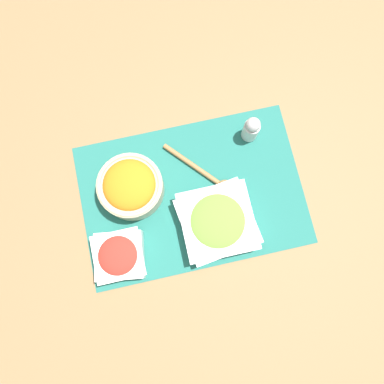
{
  "coord_description": "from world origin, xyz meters",
  "views": [
    {
      "loc": [
        -0.04,
        -0.16,
        0.92
      ],
      "look_at": [
        0.0,
        0.0,
        0.03
      ],
      "focal_mm": 35.0,
      "sensor_mm": 36.0,
      "label": 1
    }
  ],
  "objects": [
    {
      "name": "wooden_spoon",
      "position": [
        0.06,
        0.02,
        0.01
      ],
      "size": [
        0.17,
        0.18,
        0.02
      ],
      "color": "#9E7042",
      "rests_on": "placemat"
    },
    {
      "name": "tomato_bowl",
      "position": [
        -0.2,
        -0.11,
        0.03
      ],
      "size": [
        0.13,
        0.13,
        0.06
      ],
      "color": "white",
      "rests_on": "placemat"
    },
    {
      "name": "carrot_bowl",
      "position": [
        -0.14,
        0.04,
        0.05
      ],
      "size": [
        0.16,
        0.16,
        0.09
      ],
      "color": "#C6B28E",
      "rests_on": "placemat"
    },
    {
      "name": "lettuce_bowl",
      "position": [
        0.04,
        -0.08,
        0.03
      ],
      "size": [
        0.19,
        0.19,
        0.06
      ],
      "color": "white",
      "rests_on": "placemat"
    },
    {
      "name": "pepper_shaker",
      "position": [
        0.18,
        0.12,
        0.05
      ],
      "size": [
        0.04,
        0.04,
        0.09
      ],
      "color": "silver",
      "rests_on": "placemat"
    },
    {
      "name": "placemat",
      "position": [
        0.0,
        0.0,
        0.0
      ],
      "size": [
        0.55,
        0.37,
        0.0
      ],
      "color": "#236B60",
      "rests_on": "ground_plane"
    },
    {
      "name": "ground_plane",
      "position": [
        0.0,
        0.0,
        0.0
      ],
      "size": [
        3.0,
        3.0,
        0.0
      ],
      "primitive_type": "plane",
      "color": "olive"
    }
  ]
}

